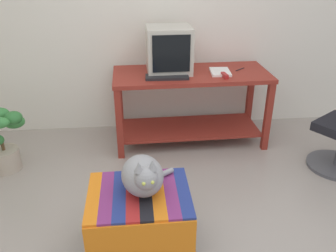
{
  "coord_description": "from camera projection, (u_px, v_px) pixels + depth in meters",
  "views": [
    {
      "loc": [
        -0.26,
        -1.68,
        1.83
      ],
      "look_at": [
        -0.0,
        0.85,
        0.55
      ],
      "focal_mm": 37.97,
      "sensor_mm": 36.0,
      "label": 1
    }
  ],
  "objects": [
    {
      "name": "potted_plant",
      "position": [
        3.0,
        140.0,
        3.16
      ],
      "size": [
        0.44,
        0.33,
        0.58
      ],
      "color": "#B7A893",
      "rests_on": "ground_plane"
    },
    {
      "name": "book",
      "position": [
        220.0,
        72.0,
        3.43
      ],
      "size": [
        0.2,
        0.27,
        0.02
      ],
      "primitive_type": "cube",
      "rotation": [
        0.0,
        0.0,
        -0.07
      ],
      "color": "white",
      "rests_on": "desk"
    },
    {
      "name": "back_wall",
      "position": [
        157.0,
        7.0,
        3.58
      ],
      "size": [
        8.0,
        0.1,
        2.6
      ],
      "primitive_type": "cube",
      "color": "silver",
      "rests_on": "ground_plane"
    },
    {
      "name": "stapler",
      "position": [
        225.0,
        76.0,
        3.31
      ],
      "size": [
        0.05,
        0.11,
        0.04
      ],
      "primitive_type": "cube",
      "rotation": [
        0.0,
        0.0,
        0.15
      ],
      "color": "#A31E1E",
      "rests_on": "desk"
    },
    {
      "name": "desk",
      "position": [
        191.0,
        95.0,
        3.56
      ],
      "size": [
        1.53,
        0.65,
        0.74
      ],
      "rotation": [
        0.0,
        0.0,
        0.01
      ],
      "color": "maroon",
      "rests_on": "ground_plane"
    },
    {
      "name": "ottoman_with_blanket",
      "position": [
        140.0,
        222.0,
        2.32
      ],
      "size": [
        0.64,
        0.53,
        0.46
      ],
      "color": "#4C4238",
      "rests_on": "ground_plane"
    },
    {
      "name": "keyboard",
      "position": [
        167.0,
        77.0,
        3.3
      ],
      "size": [
        0.41,
        0.17,
        0.02
      ],
      "primitive_type": "cube",
      "rotation": [
        0.0,
        0.0,
        -0.04
      ],
      "color": "black",
      "rests_on": "desk"
    },
    {
      "name": "cat",
      "position": [
        143.0,
        176.0,
        2.18
      ],
      "size": [
        0.37,
        0.4,
        0.29
      ],
      "rotation": [
        0.0,
        0.0,
        0.15
      ],
      "color": "gray",
      "rests_on": "ottoman_with_blanket"
    },
    {
      "name": "tv_monitor",
      "position": [
        169.0,
        50.0,
        3.38
      ],
      "size": [
        0.43,
        0.39,
        0.43
      ],
      "rotation": [
        0.0,
        0.0,
        0.01
      ],
      "color": "#BCB7A8",
      "rests_on": "desk"
    },
    {
      "name": "pen",
      "position": [
        240.0,
        69.0,
        3.53
      ],
      "size": [
        0.11,
        0.1,
        0.01
      ],
      "primitive_type": "cylinder",
      "rotation": [
        0.0,
        1.57,
        0.7
      ],
      "color": "black",
      "rests_on": "desk"
    }
  ]
}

